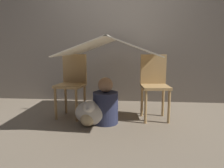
% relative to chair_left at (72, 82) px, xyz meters
% --- Properties ---
extents(ground_plane, '(8.80, 8.80, 0.00)m').
position_rel_chair_left_xyz_m(ground_plane, '(0.58, -0.22, -0.50)').
color(ground_plane, gray).
extents(wall_back, '(7.00, 0.05, 2.50)m').
position_rel_chair_left_xyz_m(wall_back, '(0.58, 0.98, 0.75)').
color(wall_back, '#6B6056').
rests_on(wall_back, ground_plane).
extents(chair_left, '(0.42, 0.42, 0.89)m').
position_rel_chair_left_xyz_m(chair_left, '(0.00, 0.00, 0.00)').
color(chair_left, tan).
rests_on(chair_left, ground_plane).
extents(chair_right, '(0.40, 0.40, 0.89)m').
position_rel_chair_left_xyz_m(chair_right, '(1.16, 0.00, 0.00)').
color(chair_right, tan).
rests_on(chair_right, ground_plane).
extents(sheet_canopy, '(1.19, 1.50, 0.23)m').
position_rel_chair_left_xyz_m(sheet_canopy, '(0.58, -0.06, 0.50)').
color(sheet_canopy, silver).
extents(person_front, '(0.33, 0.33, 0.61)m').
position_rel_chair_left_xyz_m(person_front, '(0.51, -0.27, -0.25)').
color(person_front, '#2D3351').
rests_on(person_front, ground_plane).
extents(dog, '(0.43, 0.38, 0.37)m').
position_rel_chair_left_xyz_m(dog, '(0.34, -0.36, -0.33)').
color(dog, silver).
rests_on(dog, ground_plane).
extents(plush_toy, '(0.19, 0.19, 0.30)m').
position_rel_chair_left_xyz_m(plush_toy, '(0.30, -0.41, -0.38)').
color(plush_toy, beige).
rests_on(plush_toy, ground_plane).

